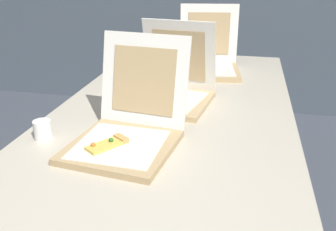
{
  "coord_description": "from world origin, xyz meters",
  "views": [
    {
      "loc": [
        0.28,
        -0.78,
        1.34
      ],
      "look_at": [
        0.02,
        0.42,
        0.81
      ],
      "focal_mm": 39.43,
      "sensor_mm": 36.0,
      "label": 1
    }
  ],
  "objects": [
    {
      "name": "pizza_box_front",
      "position": [
        -0.09,
        0.29,
        0.8
      ],
      "size": [
        0.38,
        0.45,
        0.34
      ],
      "rotation": [
        0.0,
        0.0,
        -0.12
      ],
      "color": "tan",
      "rests_on": "table"
    },
    {
      "name": "cup_white_near_left",
      "position": [
        -0.39,
        0.26,
        0.79
      ],
      "size": [
        0.06,
        0.06,
        0.07
      ],
      "primitive_type": "cylinder",
      "color": "white",
      "rests_on": "table"
    },
    {
      "name": "pizza_box_middle",
      "position": [
        -0.03,
        0.72,
        0.81
      ],
      "size": [
        0.37,
        0.37,
        0.35
      ],
      "rotation": [
        0.0,
        0.0,
        -0.13
      ],
      "color": "tan",
      "rests_on": "table"
    },
    {
      "name": "table",
      "position": [
        0.0,
        0.58,
        0.71
      ],
      "size": [
        0.98,
        2.11,
        0.75
      ],
      "color": "#BCB29E",
      "rests_on": "ground"
    },
    {
      "name": "pizza_box_back",
      "position": [
        0.08,
        1.23,
        0.81
      ],
      "size": [
        0.38,
        0.4,
        0.35
      ],
      "rotation": [
        0.0,
        0.0,
        0.14
      ],
      "color": "tan",
      "rests_on": "table"
    },
    {
      "name": "cup_white_far",
      "position": [
        -0.22,
        0.93,
        0.79
      ],
      "size": [
        0.06,
        0.06,
        0.07
      ],
      "primitive_type": "cylinder",
      "color": "white",
      "rests_on": "table"
    }
  ]
}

